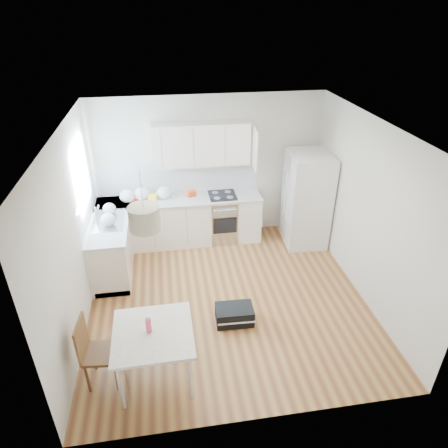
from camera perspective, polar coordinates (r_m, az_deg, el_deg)
name	(u,v)px	position (r m, az deg, el deg)	size (l,w,h in m)	color
floor	(227,298)	(6.38, 0.49, -10.51)	(4.20, 4.20, 0.00)	brown
ceiling	(228,128)	(5.08, 0.62, 13.49)	(4.20, 4.20, 0.00)	white
wall_back	(209,169)	(7.49, -2.12, 7.92)	(4.20, 4.20, 0.00)	beige
wall_left	(73,235)	(5.70, -20.79, -1.52)	(4.20, 4.20, 0.00)	beige
wall_right	(368,212)	(6.27, 19.85, 1.57)	(4.20, 4.20, 0.00)	beige
window_glassblock	(82,175)	(6.54, -19.69, 6.66)	(0.02, 1.00, 1.00)	#BFE0F9
cabinets_back	(181,221)	(7.57, -6.22, 0.37)	(3.00, 0.60, 0.88)	white
cabinets_left	(113,244)	(7.11, -15.61, -2.70)	(0.60, 1.80, 0.88)	white
counter_back	(179,199)	(7.36, -6.41, 3.50)	(3.02, 0.64, 0.04)	#BBBEC0
counter_left	(109,220)	(6.89, -16.11, 0.54)	(0.64, 1.82, 0.04)	#BBBEC0
backsplash_back	(177,178)	(7.50, -6.68, 6.60)	(3.00, 0.01, 0.58)	white
backsplash_left	(88,205)	(6.80, -18.92, 2.63)	(0.01, 1.80, 0.58)	white
upper_cabinets	(201,144)	(7.15, -3.25, 11.30)	(1.70, 0.32, 0.75)	white
range_oven	(222,218)	(7.63, -0.22, 0.83)	(0.50, 0.61, 0.88)	#B4B6B9
sink	(109,221)	(6.84, -16.17, 0.45)	(0.50, 0.80, 0.16)	#B4B6B9
refrigerator	(307,199)	(7.53, 11.81, 3.48)	(0.84, 0.87, 1.75)	white
dining_table	(153,337)	(4.92, -10.08, -15.63)	(0.94, 0.94, 0.73)	#BDB3A1
dining_chair	(102,352)	(5.15, -17.08, -17.05)	(0.39, 0.39, 0.94)	#492B16
drink_bottle	(148,324)	(4.80, -10.75, -13.84)	(0.07, 0.07, 0.23)	#D73B5C
gym_bag	(234,314)	(5.91, 1.50, -12.79)	(0.54, 0.35, 0.25)	black
pendant_lamp	(145,218)	(4.09, -11.29, 0.82)	(0.32, 0.32, 0.25)	#B4A88A
grocery_bag_a	(127,196)	(7.33, -13.70, 3.91)	(0.26, 0.22, 0.24)	white
grocery_bag_b	(141,194)	(7.36, -11.71, 4.24)	(0.26, 0.22, 0.23)	white
grocery_bag_c	(164,193)	(7.33, -8.51, 4.47)	(0.26, 0.22, 0.24)	white
grocery_bag_d	(109,208)	(7.01, -16.06, 2.15)	(0.21, 0.18, 0.19)	white
grocery_bag_e	(108,220)	(6.63, -16.24, 0.60)	(0.24, 0.20, 0.21)	white
snack_orange	(191,194)	(7.39, -4.67, 4.36)	(0.16, 0.10, 0.11)	#CF4012
snack_yellow	(153,197)	(7.35, -10.16, 3.81)	(0.16, 0.10, 0.11)	gold
snack_red	(135,197)	(7.40, -12.65, 3.75)	(0.16, 0.10, 0.11)	red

